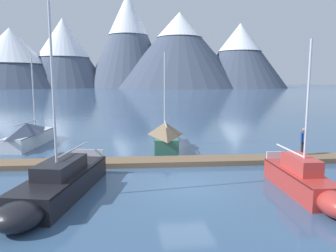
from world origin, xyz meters
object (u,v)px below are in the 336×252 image
Objects in this scene: sailboat_mid_dock_starboard at (305,182)px; person_on_dock at (303,140)px; sailboat_nearest_berth at (31,134)px; sailboat_mid_dock_port at (165,135)px; sailboat_second_berth at (58,184)px.

sailboat_mid_dock_starboard is 3.93× the size of person_on_dock.
sailboat_nearest_berth is at bearing 138.21° from sailboat_mid_dock_starboard.
sailboat_mid_dock_port is 4.49× the size of person_on_dock.
sailboat_nearest_berth is at bearing 109.45° from sailboat_second_berth.
sailboat_mid_dock_starboard is at bearing -120.02° from person_on_dock.
sailboat_mid_dock_port is 1.14× the size of sailboat_mid_dock_starboard.
sailboat_second_berth is at bearing -120.34° from sailboat_mid_dock_port.
sailboat_second_berth is 1.05× the size of sailboat_mid_dock_port.
person_on_dock is at bearing -21.25° from sailboat_nearest_berth.
sailboat_nearest_berth is 0.95× the size of sailboat_mid_dock_port.
sailboat_nearest_berth is 19.51m from person_on_dock.
sailboat_second_berth reaches higher than person_on_dock.
person_on_dock is at bearing -32.43° from sailboat_mid_dock_port.
sailboat_nearest_berth is 4.27× the size of person_on_dock.
sailboat_second_berth reaches higher than sailboat_mid_dock_port.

